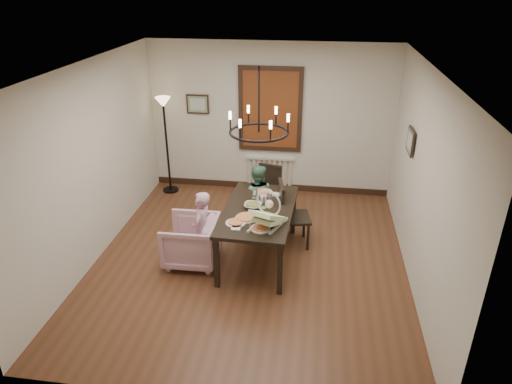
% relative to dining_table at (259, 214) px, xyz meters
% --- Properties ---
extents(room_shell, '(4.51, 5.00, 2.81)m').
position_rel_dining_table_xyz_m(room_shell, '(-0.11, 0.27, 0.68)').
color(room_shell, brown).
rests_on(room_shell, ground).
extents(dining_table, '(1.03, 1.76, 0.81)m').
position_rel_dining_table_xyz_m(dining_table, '(0.00, 0.00, 0.00)').
color(dining_table, black).
rests_on(dining_table, room_shell).
extents(chair_far, '(0.49, 0.49, 0.93)m').
position_rel_dining_table_xyz_m(chair_far, '(-0.03, 1.23, -0.26)').
color(chair_far, black).
rests_on(chair_far, room_shell).
extents(chair_right, '(0.55, 0.55, 1.05)m').
position_rel_dining_table_xyz_m(chair_right, '(0.49, 0.45, -0.19)').
color(chair_right, black).
rests_on(chair_right, room_shell).
extents(armchair, '(0.78, 0.76, 0.69)m').
position_rel_dining_table_xyz_m(armchair, '(-0.95, -0.25, -0.37)').
color(armchair, '#D1A0AD').
rests_on(armchair, room_shell).
extents(elderly_woman, '(0.26, 0.37, 0.96)m').
position_rel_dining_table_xyz_m(elderly_woman, '(-0.77, -0.30, -0.24)').
color(elderly_woman, '#C88DA7').
rests_on(elderly_woman, room_shell).
extents(seated_man, '(0.47, 0.37, 0.95)m').
position_rel_dining_table_xyz_m(seated_man, '(-0.14, 0.81, -0.25)').
color(seated_man, '#4B7F63').
rests_on(seated_man, room_shell).
extents(baby_bouncer, '(0.56, 0.64, 0.35)m').
position_rel_dining_table_xyz_m(baby_bouncer, '(0.18, -0.46, 0.26)').
color(baby_bouncer, beige).
rests_on(baby_bouncer, dining_table).
extents(salad_bowl, '(0.29, 0.29, 0.07)m').
position_rel_dining_table_xyz_m(salad_bowl, '(-0.09, 0.04, 0.12)').
color(salad_bowl, white).
rests_on(salad_bowl, dining_table).
extents(pizza_platter, '(0.30, 0.30, 0.04)m').
position_rel_dining_table_xyz_m(pizza_platter, '(-0.13, -0.31, 0.11)').
color(pizza_platter, tan).
rests_on(pizza_platter, dining_table).
extents(drinking_glass, '(0.07, 0.07, 0.13)m').
position_rel_dining_table_xyz_m(drinking_glass, '(-0.04, 0.17, 0.15)').
color(drinking_glass, silver).
rests_on(drinking_glass, dining_table).
extents(window_blinds, '(1.00, 0.03, 1.40)m').
position_rel_dining_table_xyz_m(window_blinds, '(-0.11, 2.36, 0.88)').
color(window_blinds, maroon).
rests_on(window_blinds, room_shell).
extents(radiator, '(0.92, 0.12, 0.62)m').
position_rel_dining_table_xyz_m(radiator, '(-0.11, 2.38, -0.37)').
color(radiator, silver).
rests_on(radiator, room_shell).
extents(picture_back, '(0.42, 0.03, 0.36)m').
position_rel_dining_table_xyz_m(picture_back, '(-1.46, 2.37, 0.93)').
color(picture_back, black).
rests_on(picture_back, room_shell).
extents(picture_right, '(0.03, 0.42, 0.36)m').
position_rel_dining_table_xyz_m(picture_right, '(2.10, 0.80, 0.93)').
color(picture_right, black).
rests_on(picture_right, room_shell).
extents(floor_lamp, '(0.30, 0.30, 1.80)m').
position_rel_dining_table_xyz_m(floor_lamp, '(-2.01, 2.05, 0.18)').
color(floor_lamp, black).
rests_on(floor_lamp, room_shell).
extents(chandelier, '(0.80, 0.80, 0.04)m').
position_rel_dining_table_xyz_m(chandelier, '(0.00, -0.00, 1.23)').
color(chandelier, black).
rests_on(chandelier, room_shell).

